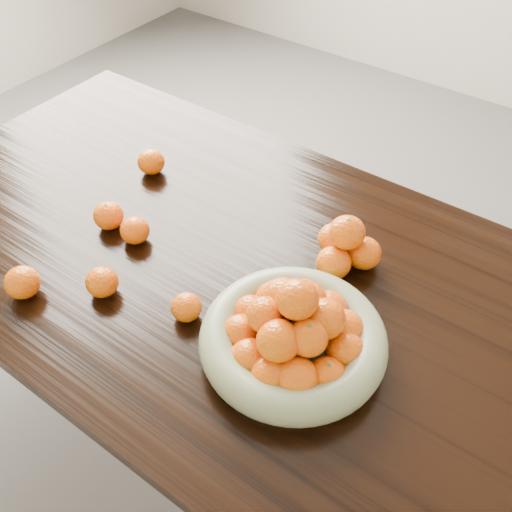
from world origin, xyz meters
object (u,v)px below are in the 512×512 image
Objects in this scene: fruit_bowl at (294,335)px; dining_table at (251,295)px; orange_pyramid at (345,246)px; loose_orange_0 at (109,216)px.

dining_table is at bearing 146.35° from fruit_bowl.
orange_pyramid reaches higher than dining_table.
fruit_bowl is at bearing -81.11° from orange_pyramid.
dining_table is 5.32× the size of fruit_bowl.
dining_table is at bearing -137.98° from orange_pyramid.
fruit_bowl is 0.29m from orange_pyramid.
fruit_bowl is 5.02× the size of loose_orange_0.
fruit_bowl is (0.21, -0.14, 0.15)m from dining_table.
loose_orange_0 is (-0.38, -0.08, 0.12)m from dining_table.
fruit_bowl is 0.59m from loose_orange_0.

